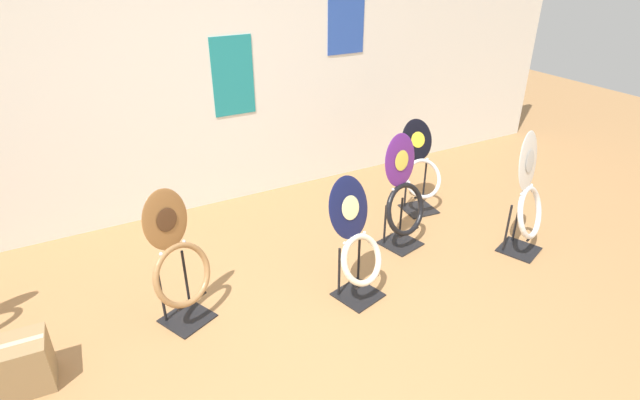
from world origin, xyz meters
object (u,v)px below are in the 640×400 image
object	(u,v)px
toilet_seat_display_purple_note	(403,197)
toilet_seat_display_jazz_black	(420,168)
toilet_seat_display_woodgrain	(178,264)
toilet_seat_display_navy_moon	(356,243)
storage_box	(7,369)
toilet_seat_display_white_plain	(528,199)

from	to	relation	value
toilet_seat_display_purple_note	toilet_seat_display_jazz_black	xyz separation A→B (m)	(0.51, 0.42, -0.03)
toilet_seat_display_woodgrain	toilet_seat_display_purple_note	distance (m)	1.77
toilet_seat_display_navy_moon	storage_box	distance (m)	2.12
toilet_seat_display_purple_note	toilet_seat_display_jazz_black	world-z (taller)	toilet_seat_display_purple_note
toilet_seat_display_white_plain	storage_box	bearing A→B (deg)	174.69
toilet_seat_display_woodgrain	storage_box	world-z (taller)	toilet_seat_display_woodgrain
toilet_seat_display_woodgrain	storage_box	bearing A→B (deg)	-173.02
toilet_seat_display_purple_note	storage_box	size ratio (longest dim) A/B	2.09
toilet_seat_display_white_plain	storage_box	distance (m)	3.56
toilet_seat_display_navy_moon	storage_box	size ratio (longest dim) A/B	1.95
toilet_seat_display_purple_note	storage_box	distance (m)	2.78
toilet_seat_display_white_plain	toilet_seat_display_jazz_black	bearing A→B (deg)	105.89
toilet_seat_display_woodgrain	toilet_seat_display_white_plain	size ratio (longest dim) A/B	0.94
toilet_seat_display_purple_note	storage_box	xyz separation A→B (m)	(-2.76, -0.20, -0.27)
toilet_seat_display_navy_moon	toilet_seat_display_purple_note	xyz separation A→B (m)	(0.67, 0.37, 0.01)
toilet_seat_display_white_plain	storage_box	size ratio (longest dim) A/B	2.21
toilet_seat_display_jazz_black	storage_box	distance (m)	3.33
toilet_seat_display_jazz_black	toilet_seat_display_woodgrain	bearing A→B (deg)	-167.74
toilet_seat_display_jazz_black	toilet_seat_display_navy_moon	bearing A→B (deg)	-145.94
toilet_seat_display_woodgrain	toilet_seat_display_jazz_black	world-z (taller)	toilet_seat_display_woodgrain
toilet_seat_display_woodgrain	toilet_seat_display_jazz_black	distance (m)	2.33
toilet_seat_display_white_plain	toilet_seat_display_navy_moon	bearing A→B (deg)	174.01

